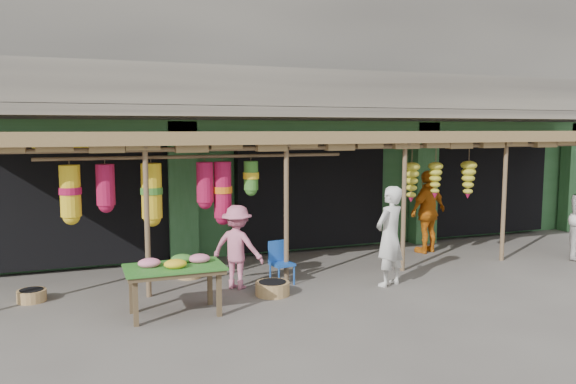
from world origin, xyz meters
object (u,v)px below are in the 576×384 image
object	(u,v)px
flower_table	(175,268)
person_front	(390,236)
blue_chair	(280,260)
person_vendor	(428,212)
person_shopper	(237,247)

from	to	relation	value
flower_table	person_front	world-z (taller)	person_front
blue_chair	person_vendor	xyz separation A→B (m)	(4.08, 1.26, 0.51)
flower_table	person_vendor	world-z (taller)	person_vendor
person_vendor	person_shopper	bearing A→B (deg)	-2.39
flower_table	person_front	bearing A→B (deg)	3.35
blue_chair	person_front	world-z (taller)	person_front
person_shopper	person_front	bearing A→B (deg)	-156.26
blue_chair	person_shopper	bearing A→B (deg)	171.81
blue_chair	person_shopper	xyz separation A→B (m)	(-0.82, -0.03, 0.31)
person_front	person_vendor	size ratio (longest dim) A/B	0.96
flower_table	person_front	distance (m)	3.92
flower_table	person_shopper	distance (m)	1.65
person_shopper	flower_table	bearing A→B (deg)	80.03
person_front	flower_table	bearing A→B (deg)	-20.50
flower_table	blue_chair	size ratio (longest dim) A/B	1.89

